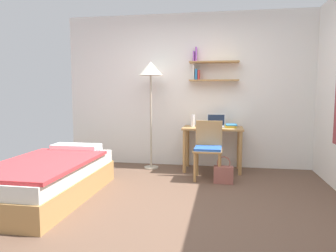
{
  "coord_description": "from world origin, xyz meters",
  "views": [
    {
      "loc": [
        0.53,
        -3.42,
        1.28
      ],
      "look_at": [
        -0.15,
        0.51,
        0.85
      ],
      "focal_mm": 33.76,
      "sensor_mm": 36.0,
      "label": 1
    }
  ],
  "objects_px": {
    "bed": "(49,179)",
    "desk": "(213,136)",
    "standing_lamp": "(151,75)",
    "handbag": "(223,174)",
    "book_stack": "(231,126)",
    "water_bottle": "(193,121)",
    "laptop": "(216,123)",
    "desk_chair": "(208,147)"
  },
  "relations": [
    {
      "from": "bed",
      "to": "standing_lamp",
      "type": "distance_m",
      "value": 2.32
    },
    {
      "from": "desk_chair",
      "to": "laptop",
      "type": "distance_m",
      "value": 0.65
    },
    {
      "from": "handbag",
      "to": "desk",
      "type": "bearing_deg",
      "value": 104.23
    },
    {
      "from": "laptop",
      "to": "water_bottle",
      "type": "xyz_separation_m",
      "value": [
        -0.37,
        -0.1,
        0.05
      ]
    },
    {
      "from": "bed",
      "to": "desk",
      "type": "distance_m",
      "value": 2.58
    },
    {
      "from": "desk",
      "to": "water_bottle",
      "type": "distance_m",
      "value": 0.41
    },
    {
      "from": "desk_chair",
      "to": "book_stack",
      "type": "bearing_deg",
      "value": 57.55
    },
    {
      "from": "bed",
      "to": "book_stack",
      "type": "height_order",
      "value": "book_stack"
    },
    {
      "from": "desk",
      "to": "handbag",
      "type": "bearing_deg",
      "value": -75.77
    },
    {
      "from": "bed",
      "to": "book_stack",
      "type": "relative_size",
      "value": 8.16
    },
    {
      "from": "desk_chair",
      "to": "water_bottle",
      "type": "distance_m",
      "value": 0.64
    },
    {
      "from": "standing_lamp",
      "to": "book_stack",
      "type": "bearing_deg",
      "value": 2.51
    },
    {
      "from": "book_stack",
      "to": "handbag",
      "type": "distance_m",
      "value": 0.97
    },
    {
      "from": "laptop",
      "to": "water_bottle",
      "type": "distance_m",
      "value": 0.39
    },
    {
      "from": "desk",
      "to": "standing_lamp",
      "type": "height_order",
      "value": "standing_lamp"
    },
    {
      "from": "book_stack",
      "to": "laptop",
      "type": "bearing_deg",
      "value": 167.94
    },
    {
      "from": "desk",
      "to": "laptop",
      "type": "xyz_separation_m",
      "value": [
        0.05,
        0.08,
        0.2
      ]
    },
    {
      "from": "book_stack",
      "to": "handbag",
      "type": "height_order",
      "value": "book_stack"
    },
    {
      "from": "water_bottle",
      "to": "book_stack",
      "type": "relative_size",
      "value": 0.86
    },
    {
      "from": "standing_lamp",
      "to": "book_stack",
      "type": "xyz_separation_m",
      "value": [
        1.31,
        0.06,
        -0.82
      ]
    },
    {
      "from": "desk",
      "to": "standing_lamp",
      "type": "xyz_separation_m",
      "value": [
        -1.02,
        -0.02,
        0.99
      ]
    },
    {
      "from": "standing_lamp",
      "to": "bed",
      "type": "bearing_deg",
      "value": -117.25
    },
    {
      "from": "handbag",
      "to": "book_stack",
      "type": "bearing_deg",
      "value": 81.85
    },
    {
      "from": "standing_lamp",
      "to": "handbag",
      "type": "bearing_deg",
      "value": -29.79
    },
    {
      "from": "standing_lamp",
      "to": "water_bottle",
      "type": "xyz_separation_m",
      "value": [
        0.7,
        0.0,
        -0.75
      ]
    },
    {
      "from": "handbag",
      "to": "water_bottle",
      "type": "bearing_deg",
      "value": 126.14
    },
    {
      "from": "bed",
      "to": "water_bottle",
      "type": "distance_m",
      "value": 2.38
    },
    {
      "from": "bed",
      "to": "handbag",
      "type": "height_order",
      "value": "bed"
    },
    {
      "from": "desk",
      "to": "book_stack",
      "type": "bearing_deg",
      "value": 6.52
    },
    {
      "from": "laptop",
      "to": "book_stack",
      "type": "relative_size",
      "value": 1.3
    },
    {
      "from": "desk",
      "to": "book_stack",
      "type": "distance_m",
      "value": 0.33
    },
    {
      "from": "desk_chair",
      "to": "handbag",
      "type": "xyz_separation_m",
      "value": [
        0.23,
        -0.22,
        -0.35
      ]
    },
    {
      "from": "bed",
      "to": "book_stack",
      "type": "xyz_separation_m",
      "value": [
        2.18,
        1.75,
        0.5
      ]
    },
    {
      "from": "bed",
      "to": "desk",
      "type": "relative_size",
      "value": 2.0
    },
    {
      "from": "standing_lamp",
      "to": "water_bottle",
      "type": "bearing_deg",
      "value": 0.28
    },
    {
      "from": "desk_chair",
      "to": "bed",
      "type": "bearing_deg",
      "value": -146.37
    },
    {
      "from": "bed",
      "to": "water_bottle",
      "type": "xyz_separation_m",
      "value": [
        1.57,
        1.7,
        0.58
      ]
    },
    {
      "from": "desk",
      "to": "standing_lamp",
      "type": "relative_size",
      "value": 0.54
    },
    {
      "from": "water_bottle",
      "to": "desk_chair",
      "type": "bearing_deg",
      "value": -59.46
    },
    {
      "from": "book_stack",
      "to": "desk",
      "type": "bearing_deg",
      "value": -173.48
    },
    {
      "from": "desk",
      "to": "water_bottle",
      "type": "bearing_deg",
      "value": -176.29
    },
    {
      "from": "desk_chair",
      "to": "laptop",
      "type": "xyz_separation_m",
      "value": [
        0.1,
        0.57,
        0.29
      ]
    }
  ]
}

